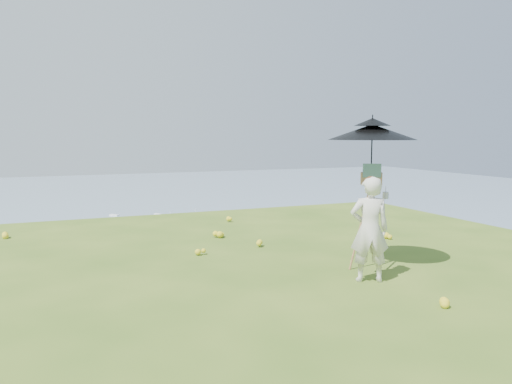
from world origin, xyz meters
name	(u,v)px	position (x,y,z in m)	size (l,w,h in m)	color
ground	(254,289)	(0.00, 0.00, 0.00)	(14.00, 14.00, 0.00)	#40611B
shoreline_tier	(76,374)	(0.00, 75.00, -36.00)	(170.00, 28.00, 8.00)	gray
bay_water	(57,213)	(0.00, 240.00, -34.00)	(700.00, 700.00, 0.00)	gray
slope_trees	(91,345)	(0.00, 35.00, -15.00)	(110.00, 50.00, 6.00)	#204F17
harbor_town	(74,335)	(0.00, 75.00, -29.50)	(110.00, 22.00, 5.00)	silver
moored_boats	(18,251)	(-12.50, 161.00, -33.65)	(140.00, 140.00, 0.70)	white
wildflowers	(248,280)	(0.00, 0.25, 0.06)	(10.00, 10.50, 0.12)	yellow
painter	(370,229)	(1.68, -0.27, 0.77)	(0.56, 0.37, 1.53)	white
field_easel	(370,217)	(2.05, 0.22, 0.84)	(0.64, 0.64, 1.68)	#90623C
sun_umbrella	(372,149)	(2.06, 0.25, 1.91)	(1.36, 1.36, 1.04)	black
painter_cap	(371,179)	(1.68, -0.27, 1.49)	(0.18, 0.22, 0.10)	#D3747C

